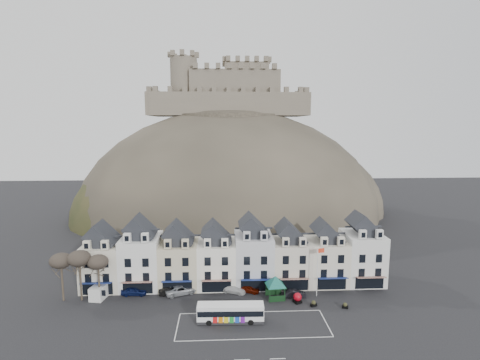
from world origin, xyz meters
name	(u,v)px	position (x,y,z in m)	size (l,w,h in m)	color
ground	(239,330)	(0.00, 0.00, 0.00)	(300.00, 300.00, 0.00)	black
coach_bay_markings	(252,325)	(2.00, 1.25, 0.00)	(22.00, 7.50, 0.01)	silver
townhouse_terrace	(236,256)	(0.15, 15.97, 5.30)	(54.40, 9.35, 11.80)	silver
castle_hill	(233,215)	(1.25, 68.95, 0.11)	(100.00, 76.00, 68.00)	#322F27
castle	(230,91)	(0.51, 75.93, 40.19)	(50.20, 22.20, 22.00)	#695F50
tree_left_far	(61,261)	(-29.00, 10.50, 6.90)	(3.61, 3.61, 8.24)	#3B2F25
tree_left_mid	(79,259)	(-26.00, 10.50, 7.24)	(3.78, 3.78, 8.64)	#3B2F25
tree_left_near	(98,262)	(-23.00, 10.50, 6.55)	(3.43, 3.43, 7.84)	#3B2F25
bus	(230,312)	(-1.21, 2.31, 1.54)	(9.97, 2.61, 2.79)	#262628
bus_shelter	(275,281)	(6.56, 9.50, 3.08)	(6.21, 6.21, 3.97)	black
red_buoy	(297,298)	(10.00, 7.72, 0.87)	(1.51, 1.51, 1.71)	black
flagpole	(318,268)	(13.88, 10.02, 4.99)	(1.24, 0.33, 8.73)	silver
white_van	(102,290)	(-23.12, 11.86, 1.13)	(2.96, 5.25, 2.26)	silver
planter_west	(314,304)	(12.37, 6.35, 0.48)	(1.11, 0.85, 1.00)	black
planter_east	(345,306)	(17.27, 5.46, 0.46)	(1.06, 0.80, 0.95)	black
car_navy	(134,291)	(-17.63, 12.00, 0.74)	(1.75, 4.36, 1.49)	#0E1847
car_black	(170,291)	(-11.41, 11.85, 0.65)	(1.38, 3.95, 1.30)	black
car_silver	(181,290)	(-9.60, 12.00, 0.76)	(2.53, 5.40, 1.52)	#B4B7BC
car_white	(234,289)	(-0.40, 12.00, 0.63)	(1.76, 4.32, 1.25)	silver
car_maroon	(249,289)	(2.24, 12.00, 0.64)	(1.52, 3.78, 1.29)	#520F04
car_charcoal	(295,294)	(10.00, 9.77, 0.63)	(1.33, 3.82, 1.26)	black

